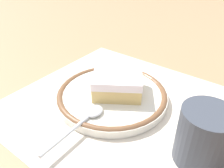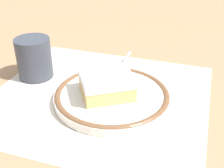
{
  "view_description": "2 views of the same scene",
  "coord_description": "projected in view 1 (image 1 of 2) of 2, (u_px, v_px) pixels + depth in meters",
  "views": [
    {
      "loc": [
        -0.19,
        0.28,
        0.27
      ],
      "look_at": [
        0.03,
        -0.01,
        0.04
      ],
      "focal_mm": 36.45,
      "sensor_mm": 36.0,
      "label": 1
    },
    {
      "loc": [
        0.17,
        -0.44,
        0.3
      ],
      "look_at": [
        0.03,
        -0.01,
        0.04
      ],
      "focal_mm": 46.36,
      "sensor_mm": 36.0,
      "label": 2
    }
  ],
  "objects": [
    {
      "name": "placemat",
      "position": [
        122.0,
        106.0,
        0.43
      ],
      "size": [
        0.41,
        0.38,
        0.0
      ],
      "primitive_type": "cube",
      "color": "beige",
      "rests_on": "ground_plane"
    },
    {
      "name": "ground_plane",
      "position": [
        122.0,
        107.0,
        0.43
      ],
      "size": [
        2.4,
        2.4,
        0.0
      ],
      "primitive_type": "plane",
      "color": "#9E7551"
    },
    {
      "name": "cup",
      "position": [
        203.0,
        139.0,
        0.31
      ],
      "size": [
        0.07,
        0.07,
        0.09
      ],
      "color": "#383D47",
      "rests_on": "placemat"
    },
    {
      "name": "plate",
      "position": [
        112.0,
        95.0,
        0.45
      ],
      "size": [
        0.22,
        0.22,
        0.02
      ],
      "color": "silver",
      "rests_on": "placemat"
    },
    {
      "name": "spoon",
      "position": [
        87.0,
        117.0,
        0.38
      ],
      "size": [
        0.03,
        0.13,
        0.01
      ],
      "color": "silver",
      "rests_on": "plate"
    },
    {
      "name": "cake_slice",
      "position": [
        117.0,
        83.0,
        0.43
      ],
      "size": [
        0.12,
        0.11,
        0.04
      ],
      "color": "#DBB76B",
      "rests_on": "plate"
    }
  ]
}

